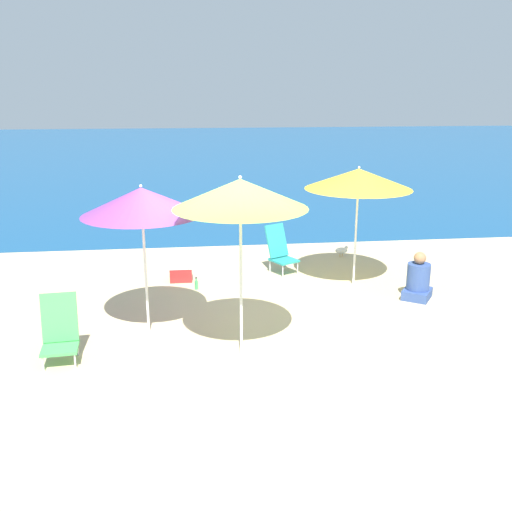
# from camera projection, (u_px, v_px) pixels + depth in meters

# --- Properties ---
(ground_plane) EXTENTS (60.00, 60.00, 0.00)m
(ground_plane) POSITION_uv_depth(u_px,v_px,m) (240.00, 340.00, 7.94)
(ground_plane) COLOR #D1BA89
(sea_water) EXTENTS (60.00, 40.00, 0.01)m
(sea_water) POSITION_uv_depth(u_px,v_px,m) (199.00, 152.00, 31.74)
(sea_water) COLOR navy
(sea_water) RESTS_ON ground
(beach_umbrella_yellow) EXTENTS (1.84, 1.84, 2.11)m
(beach_umbrella_yellow) POSITION_uv_depth(u_px,v_px,m) (359.00, 179.00, 9.69)
(beach_umbrella_yellow) COLOR white
(beach_umbrella_yellow) RESTS_ON ground
(beach_umbrella_lime) EXTENTS (1.68, 1.68, 2.36)m
(beach_umbrella_lime) POSITION_uv_depth(u_px,v_px,m) (240.00, 194.00, 6.92)
(beach_umbrella_lime) COLOR white
(beach_umbrella_lime) RESTS_ON ground
(beach_umbrella_purple) EXTENTS (1.66, 1.66, 2.13)m
(beach_umbrella_purple) POSITION_uv_depth(u_px,v_px,m) (142.00, 201.00, 7.73)
(beach_umbrella_purple) COLOR white
(beach_umbrella_purple) RESTS_ON ground
(beach_chair_green) EXTENTS (0.49, 0.53, 0.86)m
(beach_chair_green) POSITION_uv_depth(u_px,v_px,m) (60.00, 330.00, 7.28)
(beach_chair_green) COLOR silver
(beach_chair_green) RESTS_ON ground
(beach_chair_teal) EXTENTS (0.65, 0.71, 0.90)m
(beach_chair_teal) POSITION_uv_depth(u_px,v_px,m) (280.00, 249.00, 10.79)
(beach_chair_teal) COLOR silver
(beach_chair_teal) RESTS_ON ground
(person_seated_near) EXTENTS (0.62, 0.64, 0.80)m
(person_seated_near) POSITION_uv_depth(u_px,v_px,m) (418.00, 281.00, 9.45)
(person_seated_near) COLOR #334C8C
(person_seated_near) RESTS_ON ground
(water_bottle) EXTENTS (0.06, 0.06, 0.22)m
(water_bottle) POSITION_uv_depth(u_px,v_px,m) (196.00, 285.00, 9.93)
(water_bottle) COLOR #4CB266
(water_bottle) RESTS_ON ground
(cooler_box) EXTENTS (0.41, 0.30, 0.32)m
(cooler_box) POSITION_uv_depth(u_px,v_px,m) (181.00, 272.00, 10.36)
(cooler_box) COLOR #B72828
(cooler_box) RESTS_ON ground
(seagull) EXTENTS (0.27, 0.11, 0.23)m
(seagull) POSITION_uv_depth(u_px,v_px,m) (342.00, 250.00, 11.85)
(seagull) COLOR gold
(seagull) RESTS_ON ground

